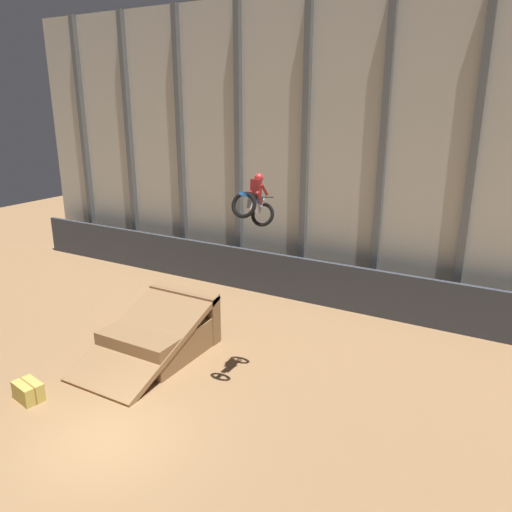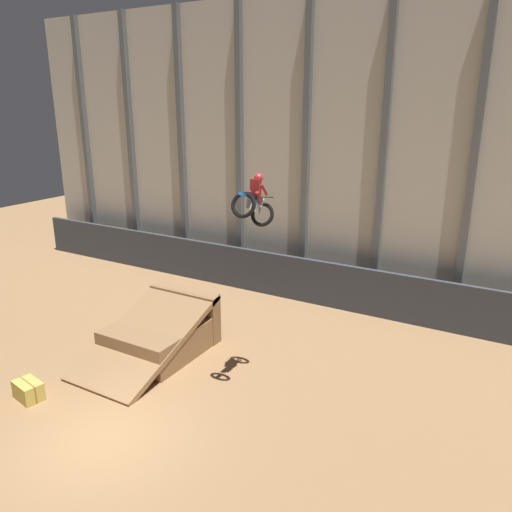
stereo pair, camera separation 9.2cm
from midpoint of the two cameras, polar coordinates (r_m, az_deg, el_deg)
name	(u,v)px [view 2 (the right image)]	position (r m, az deg, el deg)	size (l,w,h in m)	color
ground_plane	(106,439)	(14.63, -16.63, -19.38)	(60.00, 60.00, 0.00)	#9E754C
arena_back_wall	(308,152)	(22.27, 6.03, 11.73)	(32.00, 0.40, 12.87)	beige
lower_barrier	(292,278)	(22.37, 4.31, -2.51)	(31.36, 0.20, 2.00)	#383D47
dirt_ramp	(162,332)	(18.30, -10.54, -8.57)	(2.92, 4.93, 2.00)	#966F48
rider_bike_solo	(254,202)	(14.21, -0.01, 6.19)	(0.89, 1.74, 1.65)	black
hay_bale_trackside	(28,390)	(16.88, -24.42, -13.81)	(1.00, 0.76, 0.57)	#CCB751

